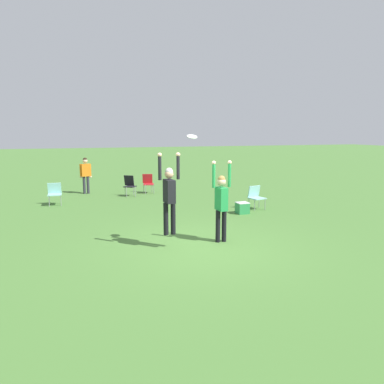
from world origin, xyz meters
TOP-DOWN VIEW (x-y plane):
  - ground_plane at (0.00, 0.00)m, footprint 120.00×120.00m
  - person_jumping at (-0.69, 0.14)m, footprint 0.56×0.41m
  - person_defending at (0.70, 0.19)m, footprint 0.53×0.39m
  - frisbee at (-0.15, 0.03)m, footprint 0.25×0.24m
  - camping_chair_0 at (0.70, 8.49)m, footprint 0.57×0.62m
  - camping_chair_1 at (3.62, 3.61)m, footprint 0.60×0.64m
  - camping_chair_2 at (-0.25, 7.98)m, footprint 0.63×0.70m
  - camping_chair_3 at (-3.37, 6.89)m, footprint 0.53×0.56m
  - person_spectator_near at (-2.03, 9.26)m, footprint 0.53×0.28m
  - cooler_box at (2.78, 3.04)m, footprint 0.41×0.38m

SIDE VIEW (x-z plane):
  - ground_plane at x=0.00m, z-range 0.00..0.00m
  - cooler_box at x=2.78m, z-range 0.00..0.39m
  - camping_chair_1 at x=3.62m, z-range 0.07..0.92m
  - camping_chair_3 at x=-3.37m, z-range 0.08..0.93m
  - camping_chair_0 at x=0.70m, z-range 0.08..0.95m
  - camping_chair_2 at x=-0.25m, z-range 0.08..0.98m
  - person_spectator_near at x=-2.03m, z-range 0.16..1.81m
  - person_defending at x=0.70m, z-range 0.06..2.16m
  - person_jumping at x=-0.69m, z-range 0.39..2.38m
  - frisbee at x=-0.15m, z-range 2.65..2.75m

